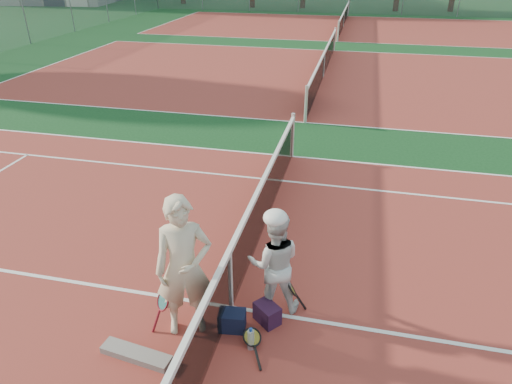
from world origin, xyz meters
TOP-DOWN VIEW (x-y plane):
  - ground at (0.00, 0.00)m, footprint 130.00×130.00m
  - court_main at (0.00, 0.00)m, footprint 23.77×10.97m
  - court_far_a at (0.00, 13.50)m, footprint 23.77×10.97m
  - court_far_b at (0.00, 27.00)m, footprint 23.77×10.97m
  - net_main at (0.00, 0.00)m, footprint 0.10×10.98m
  - net_far_a at (0.00, 13.50)m, footprint 0.10×10.98m
  - net_far_b at (0.00, 27.00)m, footprint 0.10×10.98m
  - player_a at (-0.45, -0.48)m, footprint 0.85×0.72m
  - player_b at (0.58, 0.17)m, footprint 0.84×0.72m
  - racket_red at (-0.77, -0.53)m, footprint 0.38×0.39m
  - racket_black_held at (0.83, 0.12)m, footprint 0.39×0.37m
  - racket_spare at (0.44, -0.58)m, footprint 0.51×0.65m
  - sports_bag_navy at (0.12, -0.39)m, footprint 0.38×0.29m
  - sports_bag_purple at (0.55, -0.15)m, footprint 0.42×0.41m
  - net_cover_canvas at (-0.91, -1.13)m, footprint 0.95×0.34m
  - water_bottle at (0.45, -0.67)m, footprint 0.09×0.09m

SIDE VIEW (x-z plane):
  - ground at x=0.00m, z-range 0.00..0.00m
  - court_main at x=0.00m, z-range 0.00..0.01m
  - court_far_a at x=0.00m, z-range 0.00..0.01m
  - court_far_b at x=0.00m, z-range 0.00..0.01m
  - net_cover_canvas at x=-0.91m, z-range 0.00..0.10m
  - racket_spare at x=0.44m, z-range 0.00..0.14m
  - sports_bag_navy at x=0.12m, z-range 0.00..0.28m
  - sports_bag_purple at x=0.55m, z-range 0.00..0.28m
  - water_bottle at x=0.45m, z-range 0.00..0.30m
  - racket_black_held at x=0.83m, z-range 0.00..0.54m
  - racket_red at x=-0.77m, z-range 0.00..0.56m
  - net_main at x=0.00m, z-range 0.00..1.02m
  - net_far_a at x=0.00m, z-range 0.00..1.02m
  - net_far_b at x=0.00m, z-range 0.00..1.02m
  - player_b at x=0.58m, z-range 0.00..1.51m
  - player_a at x=-0.45m, z-range 0.00..1.98m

